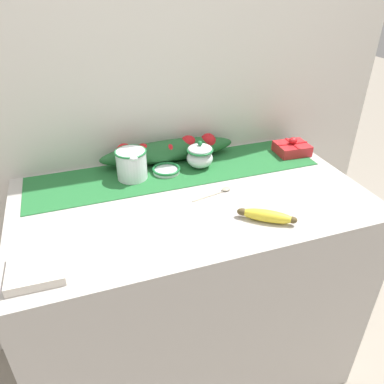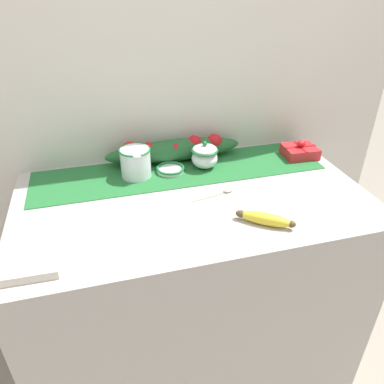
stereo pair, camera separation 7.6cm
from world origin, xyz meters
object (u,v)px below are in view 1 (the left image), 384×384
object	(u,v)px
cream_pitcher	(131,163)
spoon	(224,191)
small_dish	(166,170)
sugar_bowl	(200,156)
gift_box	(292,148)
banana	(267,216)
napkin_stack	(36,269)

from	to	relation	value
cream_pitcher	spoon	bearing A→B (deg)	-35.99
small_dish	spoon	bearing A→B (deg)	-53.32
sugar_bowl	gift_box	distance (m)	0.43
small_dish	banana	world-z (taller)	banana
napkin_stack	gift_box	world-z (taller)	gift_box
small_dish	banana	bearing A→B (deg)	-63.16
small_dish	spoon	world-z (taller)	small_dish
gift_box	napkin_stack	bearing A→B (deg)	-158.20
gift_box	spoon	bearing A→B (deg)	-153.91
small_dish	spoon	size ratio (longest dim) A/B	0.69
napkin_stack	sugar_bowl	bearing A→B (deg)	34.52
napkin_stack	gift_box	size ratio (longest dim) A/B	1.04
cream_pitcher	banana	distance (m)	0.56
banana	napkin_stack	distance (m)	0.70
cream_pitcher	banana	size ratio (longest dim) A/B	0.83
cream_pitcher	spoon	xyz separation A→B (m)	(0.29, -0.21, -0.06)
sugar_bowl	small_dish	distance (m)	0.15
napkin_stack	banana	bearing A→B (deg)	0.55
sugar_bowl	banana	bearing A→B (deg)	-80.34
sugar_bowl	small_dish	size ratio (longest dim) A/B	1.01
small_dish	sugar_bowl	bearing A→B (deg)	0.11
small_dish	banana	xyz separation A→B (m)	(0.22, -0.43, 0.01)
spoon	sugar_bowl	bearing A→B (deg)	82.40
sugar_bowl	spoon	distance (m)	0.22
cream_pitcher	small_dish	world-z (taller)	cream_pitcher
spoon	napkin_stack	xyz separation A→B (m)	(-0.65, -0.22, 0.01)
cream_pitcher	sugar_bowl	bearing A→B (deg)	-0.22
cream_pitcher	spoon	size ratio (longest dim) A/B	0.86
sugar_bowl	small_dish	xyz separation A→B (m)	(-0.14, -0.00, -0.04)
spoon	gift_box	xyz separation A→B (m)	(0.41, 0.20, 0.02)
small_dish	cream_pitcher	bearing A→B (deg)	179.43
banana	gift_box	distance (m)	0.55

